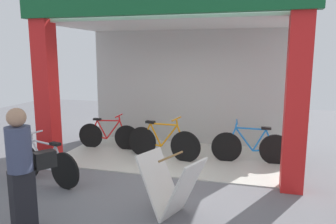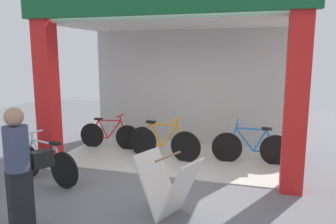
% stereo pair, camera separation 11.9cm
% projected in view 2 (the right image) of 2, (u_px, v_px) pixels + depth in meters
% --- Properties ---
extents(ground_plane, '(18.24, 18.24, 0.00)m').
position_uv_depth(ground_plane, '(158.00, 176.00, 6.30)').
color(ground_plane, slate).
rests_on(ground_plane, ground).
extents(shop_facade, '(5.32, 2.89, 3.79)m').
position_uv_depth(shop_facade, '(177.00, 68.00, 7.20)').
color(shop_facade, beige).
rests_on(shop_facade, ground).
extents(bicycle_inside_0, '(1.57, 0.43, 0.86)m').
position_uv_depth(bicycle_inside_0, '(109.00, 135.00, 8.12)').
color(bicycle_inside_0, black).
rests_on(bicycle_inside_0, ground).
extents(bicycle_inside_1, '(1.66, 0.46, 0.92)m').
position_uv_depth(bicycle_inside_1, '(251.00, 147.00, 6.99)').
color(bicycle_inside_1, black).
rests_on(bicycle_inside_1, ground).
extents(bicycle_inside_2, '(1.73, 0.48, 0.96)m').
position_uv_depth(bicycle_inside_2, '(163.00, 142.00, 7.30)').
color(bicycle_inside_2, black).
rests_on(bicycle_inside_2, ground).
extents(bicycle_parked_0, '(1.62, 0.53, 0.91)m').
position_uv_depth(bicycle_parked_0, '(45.00, 163.00, 5.95)').
color(bicycle_parked_0, black).
rests_on(bicycle_parked_0, ground).
extents(sandwich_board_sign, '(1.02, 0.84, 0.91)m').
position_uv_depth(sandwich_board_sign, '(168.00, 186.00, 4.70)').
color(sandwich_board_sign, silver).
rests_on(sandwich_board_sign, ground).
extents(pedestrian_1, '(0.53, 0.63, 1.66)m').
position_uv_depth(pedestrian_1, '(20.00, 169.00, 4.22)').
color(pedestrian_1, black).
rests_on(pedestrian_1, ground).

